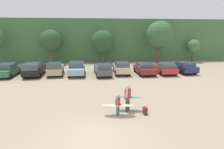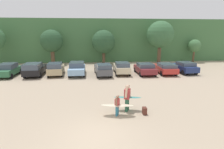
{
  "view_description": "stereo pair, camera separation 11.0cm",
  "coord_description": "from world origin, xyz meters",
  "px_view_note": "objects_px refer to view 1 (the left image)",
  "views": [
    {
      "loc": [
        0.01,
        -7.78,
        4.9
      ],
      "look_at": [
        1.54,
        7.69,
        1.38
      ],
      "focal_mm": 28.42,
      "sensor_mm": 36.0,
      "label": 1
    },
    {
      "loc": [
        0.12,
        -7.79,
        4.9
      ],
      "look_at": [
        1.54,
        7.69,
        1.38
      ],
      "focal_mm": 28.42,
      "sensor_mm": 36.0,
      "label": 2
    }
  ],
  "objects_px": {
    "surfboard_cream": "(118,105)",
    "parked_car_navy": "(184,67)",
    "parked_car_sky_blue": "(77,68)",
    "parked_car_champagne": "(121,68)",
    "person_adult": "(128,96)",
    "person_child": "(118,104)",
    "parked_car_maroon": "(145,68)",
    "parked_car_dark_gray": "(103,69)",
    "parked_car_forest_green": "(7,70)",
    "parked_car_red": "(165,68)",
    "backpack_dropped": "(145,111)",
    "surfboard_teal": "(128,97)",
    "parked_car_tan": "(55,69)",
    "parked_car_black": "(34,69)"
  },
  "relations": [
    {
      "from": "parked_car_red",
      "to": "person_child",
      "type": "height_order",
      "value": "parked_car_red"
    },
    {
      "from": "person_child",
      "to": "backpack_dropped",
      "type": "bearing_deg",
      "value": -155.5
    },
    {
      "from": "parked_car_sky_blue",
      "to": "surfboard_cream",
      "type": "distance_m",
      "value": 12.15
    },
    {
      "from": "parked_car_tan",
      "to": "surfboard_teal",
      "type": "distance_m",
      "value": 13.02
    },
    {
      "from": "person_adult",
      "to": "person_child",
      "type": "relative_size",
      "value": 1.38
    },
    {
      "from": "parked_car_forest_green",
      "to": "parked_car_dark_gray",
      "type": "distance_m",
      "value": 11.33
    },
    {
      "from": "parked_car_red",
      "to": "parked_car_tan",
      "type": "bearing_deg",
      "value": 90.43
    },
    {
      "from": "parked_car_forest_green",
      "to": "parked_car_champagne",
      "type": "bearing_deg",
      "value": -92.09
    },
    {
      "from": "surfboard_cream",
      "to": "parked_car_red",
      "type": "bearing_deg",
      "value": -115.52
    },
    {
      "from": "parked_car_tan",
      "to": "backpack_dropped",
      "type": "bearing_deg",
      "value": -152.26
    },
    {
      "from": "parked_car_dark_gray",
      "to": "parked_car_champagne",
      "type": "xyz_separation_m",
      "value": [
        2.39,
        0.6,
        0.02
      ]
    },
    {
      "from": "parked_car_maroon",
      "to": "person_child",
      "type": "relative_size",
      "value": 3.16
    },
    {
      "from": "parked_car_navy",
      "to": "backpack_dropped",
      "type": "height_order",
      "value": "parked_car_navy"
    },
    {
      "from": "parked_car_forest_green",
      "to": "parked_car_champagne",
      "type": "relative_size",
      "value": 1.01
    },
    {
      "from": "parked_car_forest_green",
      "to": "parked_car_red",
      "type": "bearing_deg",
      "value": -93.13
    },
    {
      "from": "parked_car_sky_blue",
      "to": "parked_car_red",
      "type": "relative_size",
      "value": 0.97
    },
    {
      "from": "parked_car_maroon",
      "to": "person_adult",
      "type": "relative_size",
      "value": 2.29
    },
    {
      "from": "person_child",
      "to": "parked_car_maroon",
      "type": "bearing_deg",
      "value": -88.6
    },
    {
      "from": "parked_car_dark_gray",
      "to": "surfboard_teal",
      "type": "distance_m",
      "value": 10.42
    },
    {
      "from": "parked_car_forest_green",
      "to": "parked_car_dark_gray",
      "type": "height_order",
      "value": "parked_car_forest_green"
    },
    {
      "from": "surfboard_cream",
      "to": "parked_car_maroon",
      "type": "bearing_deg",
      "value": -105.29
    },
    {
      "from": "parked_car_black",
      "to": "person_child",
      "type": "xyz_separation_m",
      "value": [
        8.64,
        -11.66,
        -0.12
      ]
    },
    {
      "from": "parked_car_dark_gray",
      "to": "parked_car_red",
      "type": "height_order",
      "value": "parked_car_dark_gray"
    },
    {
      "from": "surfboard_teal",
      "to": "parked_car_red",
      "type": "bearing_deg",
      "value": -114.0
    },
    {
      "from": "parked_car_navy",
      "to": "surfboard_cream",
      "type": "relative_size",
      "value": 1.97
    },
    {
      "from": "parked_car_black",
      "to": "parked_car_navy",
      "type": "distance_m",
      "value": 18.84
    },
    {
      "from": "parked_car_maroon",
      "to": "parked_car_sky_blue",
      "type": "bearing_deg",
      "value": 86.08
    },
    {
      "from": "backpack_dropped",
      "to": "parked_car_red",
      "type": "bearing_deg",
      "value": 62.87
    },
    {
      "from": "parked_car_champagne",
      "to": "surfboard_cream",
      "type": "bearing_deg",
      "value": 171.02
    },
    {
      "from": "parked_car_tan",
      "to": "parked_car_maroon",
      "type": "bearing_deg",
      "value": -98.88
    },
    {
      "from": "parked_car_dark_gray",
      "to": "parked_car_champagne",
      "type": "relative_size",
      "value": 1.11
    },
    {
      "from": "parked_car_tan",
      "to": "parked_car_maroon",
      "type": "distance_m",
      "value": 11.03
    },
    {
      "from": "surfboard_teal",
      "to": "parked_car_champagne",
      "type": "bearing_deg",
      "value": -87.74
    },
    {
      "from": "person_adult",
      "to": "parked_car_tan",
      "type": "bearing_deg",
      "value": -33.48
    },
    {
      "from": "parked_car_tan",
      "to": "backpack_dropped",
      "type": "height_order",
      "value": "parked_car_tan"
    },
    {
      "from": "parked_car_maroon",
      "to": "parked_car_navy",
      "type": "bearing_deg",
      "value": -87.44
    },
    {
      "from": "parked_car_dark_gray",
      "to": "parked_car_red",
      "type": "distance_m",
      "value": 7.97
    },
    {
      "from": "parked_car_sky_blue",
      "to": "surfboard_teal",
      "type": "distance_m",
      "value": 11.7
    },
    {
      "from": "parked_car_black",
      "to": "surfboard_teal",
      "type": "distance_m",
      "value": 14.42
    },
    {
      "from": "surfboard_cream",
      "to": "parked_car_navy",
      "type": "bearing_deg",
      "value": -123.27
    },
    {
      "from": "person_adult",
      "to": "parked_car_navy",
      "type": "bearing_deg",
      "value": -106.03
    },
    {
      "from": "parked_car_dark_gray",
      "to": "surfboard_cream",
      "type": "xyz_separation_m",
      "value": [
        0.42,
        -11.09,
        -0.13
      ]
    },
    {
      "from": "parked_car_black",
      "to": "backpack_dropped",
      "type": "distance_m",
      "value": 15.63
    },
    {
      "from": "parked_car_black",
      "to": "parked_car_tan",
      "type": "height_order",
      "value": "parked_car_black"
    },
    {
      "from": "parked_car_champagne",
      "to": "surfboard_cream",
      "type": "xyz_separation_m",
      "value": [
        -1.98,
        -11.69,
        -0.16
      ]
    },
    {
      "from": "parked_car_dark_gray",
      "to": "surfboard_cream",
      "type": "bearing_deg",
      "value": 177.3
    },
    {
      "from": "parked_car_tan",
      "to": "parked_car_dark_gray",
      "type": "xyz_separation_m",
      "value": [
        5.75,
        -0.67,
        -0.03
      ]
    },
    {
      "from": "parked_car_red",
      "to": "surfboard_cream",
      "type": "bearing_deg",
      "value": 148.49
    },
    {
      "from": "parked_car_champagne",
      "to": "person_adult",
      "type": "xyz_separation_m",
      "value": [
        -1.26,
        -11.08,
        0.17
      ]
    },
    {
      "from": "parked_car_forest_green",
      "to": "surfboard_cream",
      "type": "height_order",
      "value": "parked_car_forest_green"
    }
  ]
}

